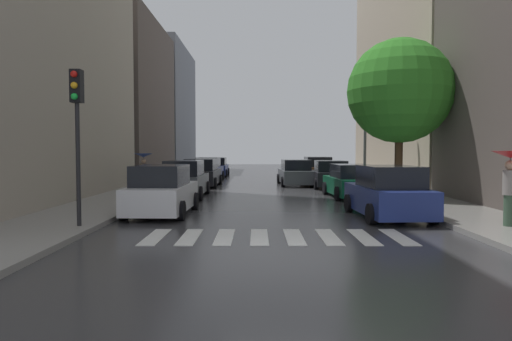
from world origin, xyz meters
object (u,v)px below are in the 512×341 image
object	(u,v)px
parked_car_left_second	(185,180)
parked_car_left_fourth	(209,170)
parked_car_left_nearest	(162,192)
parked_car_right_second	(351,182)
lamp_post_right	(366,113)
parked_car_right_nearest	(388,194)
pedestrian_near_tree	(511,172)
street_tree_right	(400,91)
parked_car_right_third	(331,175)
traffic_light_left_corner	(77,112)
car_midroad	(296,173)
parked_car_left_third	(202,174)
parked_car_right_fourth	(318,170)
pedestrian_foreground	(144,164)
parked_car_left_fifth	(217,167)

from	to	relation	value
parked_car_left_second	parked_car_left_fourth	world-z (taller)	parked_car_left_second
parked_car_left_nearest	parked_car_left_fourth	size ratio (longest dim) A/B	0.97
parked_car_right_second	lamp_post_right	xyz separation A→B (m)	(1.62, 4.04, 3.55)
parked_car_left_fourth	parked_car_right_nearest	size ratio (longest dim) A/B	1.02
parked_car_left_second	pedestrian_near_tree	distance (m)	13.79
parked_car_left_fourth	street_tree_right	xyz separation A→B (m)	(10.02, -12.14, 4.13)
parked_car_right_third	lamp_post_right	bearing A→B (deg)	-131.81
traffic_light_left_corner	parked_car_left_second	bearing A→B (deg)	80.41
parked_car_left_fourth	pedestrian_near_tree	xyz separation A→B (m)	(10.46, -20.45, 0.86)
car_midroad	pedestrian_near_tree	distance (m)	16.77
parked_car_left_third	lamp_post_right	distance (m)	10.32
parked_car_right_nearest	car_midroad	bearing A→B (deg)	5.63
parked_car_right_fourth	lamp_post_right	size ratio (longest dim) A/B	0.57
parked_car_right_second	traffic_light_left_corner	size ratio (longest dim) A/B	0.99
parked_car_left_nearest	pedestrian_foreground	distance (m)	8.42
street_tree_right	parked_car_left_third	bearing A→B (deg)	145.05
parked_car_left_second	parked_car_right_nearest	xyz separation A→B (m)	(7.77, -6.54, -0.01)
parked_car_left_fifth	parked_car_right_third	size ratio (longest dim) A/B	1.02
parked_car_right_second	parked_car_right_fourth	xyz separation A→B (m)	(-0.02, 11.52, 0.07)
car_midroad	parked_car_right_fourth	bearing A→B (deg)	-27.16
parked_car_left_fifth	street_tree_right	xyz separation A→B (m)	(9.91, -17.48, 4.17)
parked_car_left_third	parked_car_right_second	bearing A→B (deg)	-127.74
parked_car_left_second	street_tree_right	xyz separation A→B (m)	(9.94, -0.73, 4.11)
car_midroad	pedestrian_near_tree	world-z (taller)	pedestrian_near_tree
parked_car_right_second	pedestrian_foreground	distance (m)	10.66
parked_car_right_nearest	parked_car_right_second	bearing A→B (deg)	-2.99
parked_car_right_third	pedestrian_near_tree	xyz separation A→B (m)	(2.58, -14.39, 0.89)
parked_car_right_nearest	traffic_light_left_corner	bearing A→B (deg)	102.70
parked_car_left_fifth	car_midroad	world-z (taller)	car_midroad
parked_car_left_third	pedestrian_foreground	xyz separation A→B (m)	(-2.56, -4.01, 0.74)
parked_car_right_second	car_midroad	distance (m)	7.61
parked_car_right_nearest	lamp_post_right	size ratio (longest dim) A/B	0.59
parked_car_right_nearest	car_midroad	world-z (taller)	parked_car_right_nearest
parked_car_left_nearest	lamp_post_right	world-z (taller)	lamp_post_right
parked_car_left_second	parked_car_right_fourth	xyz separation A→B (m)	(7.84, 11.26, -0.01)
parked_car_right_third	pedestrian_near_tree	world-z (taller)	pedestrian_near_tree
car_midroad	pedestrian_foreground	distance (m)	9.76
parked_car_left_fifth	pedestrian_foreground	distance (m)	14.83
parked_car_right_nearest	traffic_light_left_corner	world-z (taller)	traffic_light_left_corner
parked_car_left_fourth	parked_car_right_nearest	bearing A→B (deg)	-154.72
pedestrian_foreground	parked_car_right_third	bearing A→B (deg)	3.69
parked_car_right_third	parked_car_right_fourth	distance (m)	5.90
parked_car_right_third	lamp_post_right	size ratio (longest dim) A/B	0.58
parked_car_left_nearest	parked_car_right_second	world-z (taller)	parked_car_left_nearest
parked_car_left_second	pedestrian_near_tree	world-z (taller)	pedestrian_near_tree
parked_car_left_fourth	parked_car_right_nearest	xyz separation A→B (m)	(7.84, -17.95, 0.02)
parked_car_right_third	parked_car_right_nearest	bearing A→B (deg)	-178.68
car_midroad	parked_car_left_fourth	bearing A→B (deg)	51.97
parked_car_right_fourth	lamp_post_right	xyz separation A→B (m)	(1.64, -7.47, 3.48)
parked_car_left_fifth	pedestrian_foreground	xyz separation A→B (m)	(-2.53, -14.59, 0.78)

